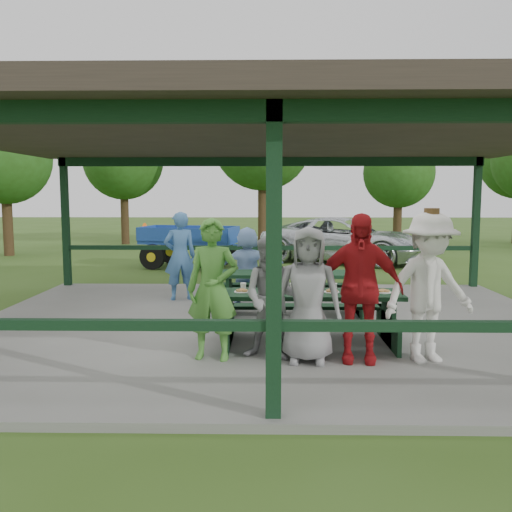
{
  "coord_description": "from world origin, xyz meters",
  "views": [
    {
      "loc": [
        -0.07,
        -8.87,
        2.24
      ],
      "look_at": [
        -0.23,
        -0.3,
        1.27
      ],
      "focal_mm": 38.0,
      "sensor_mm": 36.0,
      "label": 1
    }
  ],
  "objects_px": {
    "picnic_table_far": "(293,287)",
    "contestant_grey_left": "(272,298)",
    "contestant_green": "(213,289)",
    "spectator_blue": "(180,256)",
    "spectator_lblue": "(248,265)",
    "picnic_table_near": "(309,311)",
    "contestant_grey_mid": "(308,295)",
    "pickup_truck": "(344,240)",
    "contestant_white_fedora": "(429,288)",
    "contestant_red": "(358,288)",
    "farm_trailer": "(189,246)",
    "spectator_grey": "(356,260)"
  },
  "relations": [
    {
      "from": "spectator_grey",
      "to": "farm_trailer",
      "type": "relative_size",
      "value": 0.44
    },
    {
      "from": "contestant_grey_mid",
      "to": "spectator_blue",
      "type": "bearing_deg",
      "value": 124.49
    },
    {
      "from": "pickup_truck",
      "to": "spectator_lblue",
      "type": "bearing_deg",
      "value": -177.3
    },
    {
      "from": "spectator_lblue",
      "to": "pickup_truck",
      "type": "height_order",
      "value": "spectator_lblue"
    },
    {
      "from": "picnic_table_near",
      "to": "pickup_truck",
      "type": "xyz_separation_m",
      "value": [
        1.97,
        10.3,
        0.17
      ]
    },
    {
      "from": "picnic_table_near",
      "to": "spectator_blue",
      "type": "height_order",
      "value": "spectator_blue"
    },
    {
      "from": "contestant_red",
      "to": "spectator_blue",
      "type": "xyz_separation_m",
      "value": [
        -2.94,
        4.07,
        -0.06
      ]
    },
    {
      "from": "contestant_grey_left",
      "to": "contestant_white_fedora",
      "type": "xyz_separation_m",
      "value": [
        2.0,
        -0.07,
        0.16
      ]
    },
    {
      "from": "contestant_green",
      "to": "picnic_table_near",
      "type": "bearing_deg",
      "value": 38.32
    },
    {
      "from": "spectator_grey",
      "to": "pickup_truck",
      "type": "relative_size",
      "value": 0.32
    },
    {
      "from": "contestant_grey_left",
      "to": "spectator_lblue",
      "type": "xyz_separation_m",
      "value": [
        -0.44,
        3.65,
        -0.05
      ]
    },
    {
      "from": "contestant_grey_left",
      "to": "pickup_truck",
      "type": "xyz_separation_m",
      "value": [
        2.51,
        11.05,
        -0.16
      ]
    },
    {
      "from": "contestant_green",
      "to": "contestant_grey_left",
      "type": "height_order",
      "value": "contestant_green"
    },
    {
      "from": "picnic_table_far",
      "to": "contestant_white_fedora",
      "type": "relative_size",
      "value": 1.37
    },
    {
      "from": "contestant_grey_left",
      "to": "spectator_blue",
      "type": "xyz_separation_m",
      "value": [
        -1.84,
        4.01,
        0.09
      ]
    },
    {
      "from": "spectator_lblue",
      "to": "pickup_truck",
      "type": "xyz_separation_m",
      "value": [
        2.96,
        7.41,
        -0.11
      ]
    },
    {
      "from": "contestant_white_fedora",
      "to": "spectator_blue",
      "type": "bearing_deg",
      "value": 116.81
    },
    {
      "from": "pickup_truck",
      "to": "contestant_green",
      "type": "bearing_deg",
      "value": -172.08
    },
    {
      "from": "contestant_grey_left",
      "to": "contestant_red",
      "type": "bearing_deg",
      "value": 10.69
    },
    {
      "from": "contestant_grey_mid",
      "to": "picnic_table_near",
      "type": "bearing_deg",
      "value": 89.98
    },
    {
      "from": "picnic_table_near",
      "to": "spectator_lblue",
      "type": "xyz_separation_m",
      "value": [
        -0.98,
        2.9,
        0.28
      ]
    },
    {
      "from": "spectator_lblue",
      "to": "farm_trailer",
      "type": "distance_m",
      "value": 6.41
    },
    {
      "from": "spectator_blue",
      "to": "pickup_truck",
      "type": "distance_m",
      "value": 8.28
    },
    {
      "from": "spectator_grey",
      "to": "pickup_truck",
      "type": "distance_m",
      "value": 7.45
    },
    {
      "from": "contestant_green",
      "to": "spectator_grey",
      "type": "height_order",
      "value": "contestant_green"
    },
    {
      "from": "contestant_red",
      "to": "contestant_white_fedora",
      "type": "bearing_deg",
      "value": 6.26
    },
    {
      "from": "picnic_table_far",
      "to": "contestant_red",
      "type": "distance_m",
      "value": 2.94
    },
    {
      "from": "picnic_table_near",
      "to": "contestant_green",
      "type": "height_order",
      "value": "contestant_green"
    },
    {
      "from": "picnic_table_far",
      "to": "pickup_truck",
      "type": "height_order",
      "value": "pickup_truck"
    },
    {
      "from": "contestant_green",
      "to": "spectator_lblue",
      "type": "distance_m",
      "value": 3.67
    },
    {
      "from": "contestant_red",
      "to": "farm_trailer",
      "type": "height_order",
      "value": "contestant_red"
    },
    {
      "from": "spectator_grey",
      "to": "contestant_grey_mid",
      "type": "bearing_deg",
      "value": 82.87
    },
    {
      "from": "contestant_grey_mid",
      "to": "contestant_white_fedora",
      "type": "bearing_deg",
      "value": 6.68
    },
    {
      "from": "picnic_table_near",
      "to": "spectator_grey",
      "type": "distance_m",
      "value": 3.14
    },
    {
      "from": "picnic_table_far",
      "to": "spectator_lblue",
      "type": "height_order",
      "value": "spectator_lblue"
    },
    {
      "from": "contestant_grey_left",
      "to": "pickup_truck",
      "type": "height_order",
      "value": "contestant_grey_left"
    },
    {
      "from": "contestant_grey_left",
      "to": "pickup_truck",
      "type": "distance_m",
      "value": 11.34
    },
    {
      "from": "contestant_grey_mid",
      "to": "farm_trailer",
      "type": "xyz_separation_m",
      "value": [
        -2.91,
        9.84,
        -0.3
      ]
    },
    {
      "from": "picnic_table_near",
      "to": "spectator_lblue",
      "type": "bearing_deg",
      "value": 108.73
    },
    {
      "from": "contestant_red",
      "to": "contestant_white_fedora",
      "type": "distance_m",
      "value": 0.89
    },
    {
      "from": "contestant_grey_left",
      "to": "spectator_grey",
      "type": "xyz_separation_m",
      "value": [
        1.69,
        3.65,
        0.05
      ]
    },
    {
      "from": "contestant_grey_left",
      "to": "spectator_grey",
      "type": "relative_size",
      "value": 0.94
    },
    {
      "from": "contestant_grey_left",
      "to": "contestant_grey_mid",
      "type": "distance_m",
      "value": 0.47
    },
    {
      "from": "contestant_grey_left",
      "to": "contestant_white_fedora",
      "type": "height_order",
      "value": "contestant_white_fedora"
    },
    {
      "from": "contestant_green",
      "to": "contestant_grey_mid",
      "type": "xyz_separation_m",
      "value": [
        1.23,
        -0.1,
        -0.05
      ]
    },
    {
      "from": "picnic_table_far",
      "to": "contestant_grey_mid",
      "type": "distance_m",
      "value": 2.89
    },
    {
      "from": "picnic_table_far",
      "to": "contestant_grey_left",
      "type": "bearing_deg",
      "value": -98.55
    },
    {
      "from": "picnic_table_far",
      "to": "pickup_truck",
      "type": "distance_m",
      "value": 8.56
    },
    {
      "from": "picnic_table_far",
      "to": "contestant_green",
      "type": "bearing_deg",
      "value": -113.28
    },
    {
      "from": "contestant_green",
      "to": "spectator_blue",
      "type": "relative_size",
      "value": 1.03
    }
  ]
}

